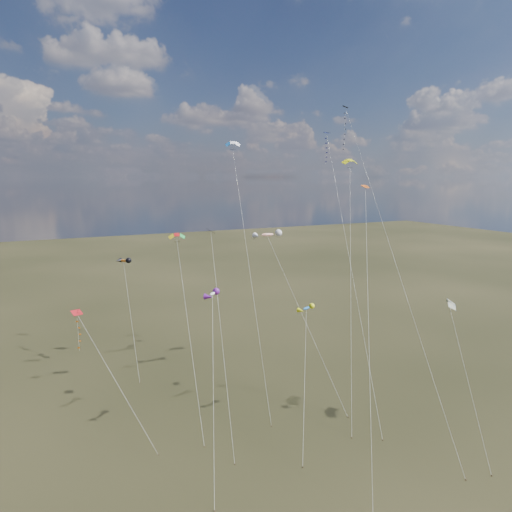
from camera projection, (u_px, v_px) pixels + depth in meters
name	position (u px, v px, depth m)	size (l,w,h in m)	color
ground	(335.00, 473.00, 45.05)	(400.00, 400.00, 0.00)	black
diamond_black_high	(350.00, 144.00, 65.99)	(7.30, 30.98, 39.28)	black
diamond_navy_tall	(330.00, 165.00, 69.31)	(9.19, 25.81, 35.80)	#0B0F4E
diamond_black_mid	(216.00, 283.00, 52.98)	(3.10, 13.61, 22.66)	black
diamond_red_low	(81.00, 335.00, 50.84)	(7.21, 9.52, 14.25)	#AF151B
diamond_orange_center	(367.00, 268.00, 50.70)	(13.14, 18.91, 27.93)	#CB4D0E
parafoil_yellow	(350.00, 162.00, 68.07)	(14.22, 19.88, 31.96)	#D4D40A
parafoil_blue_white	(233.00, 144.00, 67.36)	(5.21, 21.44, 34.49)	blue
parafoil_striped	(451.00, 303.00, 52.17)	(5.15, 10.95, 15.39)	gold
parafoil_tricolor	(177.00, 236.00, 61.67)	(3.58, 17.57, 21.71)	gold
novelty_orange_black	(123.00, 261.00, 69.47)	(2.23, 10.01, 16.85)	#CC671A
novelty_white_purple	(212.00, 295.00, 50.89)	(6.06, 14.29, 16.42)	silver
novelty_redwhite_stripe	(268.00, 235.00, 66.41)	(4.26, 18.07, 21.21)	red
novelty_blue_yellow	(306.00, 309.00, 54.55)	(7.30, 10.28, 13.77)	blue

